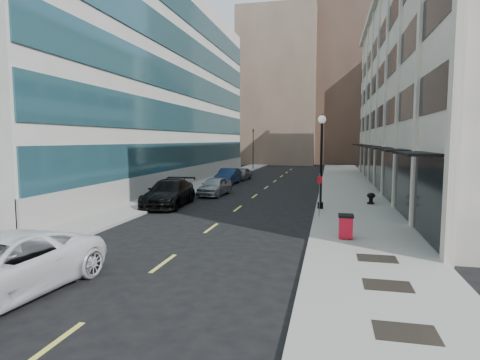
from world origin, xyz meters
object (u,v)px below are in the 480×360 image
at_px(lamppost, 321,153).
at_px(trash_bin, 346,225).
at_px(car_silver_sedan, 215,186).
at_px(sign_post, 320,189).
at_px(traffic_signal, 253,132).
at_px(urn_planter, 371,197).
at_px(car_blue_sedan, 228,176).
at_px(car_grey_sedan, 242,174).
at_px(car_black_pickup, 169,193).

bearing_deg(lamppost, trash_bin, -80.49).
distance_m(car_silver_sedan, sign_post, 11.77).
height_order(lamppost, sign_post, lamppost).
bearing_deg(trash_bin, traffic_signal, 105.89).
bearing_deg(urn_planter, car_blue_sedan, 139.16).
xyz_separation_m(trash_bin, urn_planter, (2.02, 10.23, -0.11)).
distance_m(car_grey_sedan, trash_bin, 28.11).
xyz_separation_m(car_black_pickup, lamppost, (10.10, 0.32, 2.77)).
bearing_deg(car_grey_sedan, sign_post, -61.89).
xyz_separation_m(trash_bin, lamppost, (-1.28, 7.63, 2.93)).
bearing_deg(lamppost, urn_planter, 38.14).
distance_m(traffic_signal, trash_bin, 43.34).
distance_m(traffic_signal, car_grey_sedan, 16.13).
xyz_separation_m(car_blue_sedan, sign_post, (9.53, -16.43, 0.93)).
bearing_deg(car_silver_sedan, sign_post, -39.37).
relative_size(car_black_pickup, trash_bin, 5.75).
bearing_deg(car_grey_sedan, car_silver_sedan, -82.32).
bearing_deg(car_grey_sedan, car_black_pickup, -88.10).
distance_m(lamppost, sign_post, 3.36).
bearing_deg(traffic_signal, sign_post, -73.49).
relative_size(car_black_pickup, car_grey_sedan, 1.54).
relative_size(traffic_signal, urn_planter, 9.11).
xyz_separation_m(car_black_pickup, trash_bin, (11.38, -7.32, -0.17)).
relative_size(traffic_signal, car_silver_sedan, 1.57).
height_order(car_silver_sedan, trash_bin, car_silver_sedan).
height_order(car_grey_sedan, sign_post, sign_post).
relative_size(traffic_signal, car_blue_sedan, 1.44).
height_order(car_silver_sedan, urn_planter, car_silver_sedan).
bearing_deg(car_black_pickup, traffic_signal, 86.98).
bearing_deg(sign_post, car_black_pickup, 171.39).
xyz_separation_m(lamppost, sign_post, (-0.00, -2.75, -1.93)).
height_order(car_black_pickup, sign_post, sign_post).
xyz_separation_m(car_blue_sedan, lamppost, (9.53, -13.68, 2.86)).
bearing_deg(car_blue_sedan, sign_post, -58.56).
relative_size(traffic_signal, car_grey_sedan, 1.75).
distance_m(car_grey_sedan, urn_planter, 20.19).
distance_m(traffic_signal, lamppost, 35.43).
relative_size(car_silver_sedan, car_grey_sedan, 1.12).
height_order(car_silver_sedan, sign_post, sign_post).
bearing_deg(traffic_signal, car_black_pickup, -88.82).
distance_m(car_black_pickup, sign_post, 10.42).
distance_m(car_blue_sedan, trash_bin, 23.90).
relative_size(car_grey_sedan, urn_planter, 5.20).
xyz_separation_m(car_silver_sedan, trash_bin, (9.78, -12.97, -0.03)).
xyz_separation_m(traffic_signal, trash_bin, (12.08, -41.32, -4.99)).
distance_m(traffic_signal, car_black_pickup, 34.35).
height_order(car_silver_sedan, car_blue_sedan, car_blue_sedan).
bearing_deg(sign_post, traffic_signal, 111.45).
xyz_separation_m(traffic_signal, urn_planter, (14.10, -31.09, -5.10)).
bearing_deg(car_black_pickup, lamppost, -2.41).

